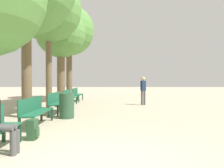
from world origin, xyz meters
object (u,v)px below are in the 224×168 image
Objects in this scene: tree_row_4 at (69,31)px; backpack at (33,130)px; bench_row_3 at (69,96)px; tree_row_2 at (49,9)px; bench_row_1 at (35,109)px; tree_row_3 at (61,34)px; trash_bin at (67,106)px; bench_row_2 at (57,101)px; bench_row_4 at (77,93)px; pedestrian_near at (143,89)px.

backpack is at bearing -83.27° from tree_row_4.
bench_row_3 is 0.29× the size of tree_row_2.
bench_row_1 is 1.61m from backpack.
tree_row_3 is (-0.82, 1.69, 3.78)m from bench_row_3.
backpack is (0.49, -1.51, -0.28)m from bench_row_1.
backpack is at bearing -72.09° from bench_row_1.
bench_row_3 is (0.00, 5.28, 0.00)m from bench_row_1.
trash_bin reaches higher than bench_row_1.
tree_row_3 is at bearing 90.00° from tree_row_2.
trash_bin is at bearing -61.47° from bench_row_2.
trash_bin is (0.69, -1.27, -0.05)m from bench_row_2.
bench_row_4 is 5.75m from tree_row_2.
tree_row_3 is 0.85× the size of tree_row_4.
bench_row_4 is at bearing 150.80° from pedestrian_near.
tree_row_4 is at bearing 141.15° from pedestrian_near.
tree_row_3 is 6.44× the size of trash_bin.
pedestrian_near is (4.12, 2.98, 0.40)m from bench_row_2.
bench_row_1 is 2.06× the size of trash_bin.
tree_row_4 is (-0.82, 1.68, 4.54)m from bench_row_4.
tree_row_2 reaches higher than trash_bin.
tree_row_4 is (0.00, 2.63, 0.76)m from tree_row_3.
tree_row_3 is at bearing 115.99° from bench_row_3.
bench_row_3 is 0.32× the size of tree_row_3.
backpack is 2.89m from trash_bin.
tree_row_2 reaches higher than backpack.
bench_row_3 reaches higher than backpack.
bench_row_2 is 4.18m from backpack.
bench_row_1 is 1.00× the size of bench_row_3.
tree_row_3 is at bearing 100.78° from bench_row_2.
tree_row_4 is at bearing 100.80° from bench_row_3.
bench_row_3 is 2.06× the size of trash_bin.
pedestrian_near is 5.48m from trash_bin.
pedestrian_near is at bearing 35.81° from bench_row_2.
bench_row_1 is at bearing -126.29° from pedestrian_near.
tree_row_2 is 0.95× the size of tree_row_4.
bench_row_1 is at bearing -90.00° from bench_row_3.
pedestrian_near is at bearing -15.33° from tree_row_3.
tree_row_2 is at bearing -103.01° from bench_row_4.
tree_row_4 is at bearing 96.76° from bench_row_2.
bench_row_4 is at bearing 49.00° from tree_row_3.
tree_row_2 is 4.16× the size of pedestrian_near.
backpack is at bearing -83.30° from bench_row_2.
bench_row_4 is 2.06× the size of trash_bin.
tree_row_2 is (-0.82, -3.57, 4.44)m from bench_row_4.
tree_row_4 is at bearing 96.73° from backpack.
tree_row_3 is at bearing 164.67° from pedestrian_near.
bench_row_4 is 4.74m from pedestrian_near.
bench_row_4 is at bearing 96.03° from trash_bin.
bench_row_4 is 1.19× the size of pedestrian_near.
trash_bin is (0.21, 2.87, 0.23)m from backpack.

